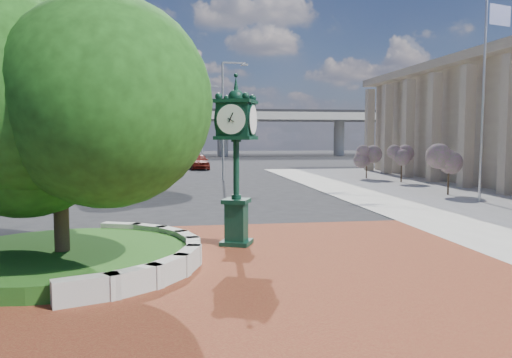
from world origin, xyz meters
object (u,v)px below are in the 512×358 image
object	(u,v)px
flagpole_b	(483,99)
street_lamp_far	(204,119)
parked_car	(198,162)
street_lamp_near	(226,112)
post_clock	(236,154)

from	to	relation	value
flagpole_b	street_lamp_far	xyz separation A→B (m)	(-11.81, 33.30, 0.17)
street_lamp_far	parked_car	bearing A→B (deg)	-97.57
parked_car	street_lamp_far	bearing A→B (deg)	77.62
parked_car	flagpole_b	size ratio (longest dim) A/B	0.46
street_lamp_near	flagpole_b	bearing A→B (deg)	-51.12
street_lamp_near	parked_car	bearing A→B (deg)	96.57
street_lamp_near	street_lamp_far	size ratio (longest dim) A/B	0.97
flagpole_b	street_lamp_near	size ratio (longest dim) A/B	1.15
street_lamp_near	street_lamp_far	world-z (taller)	street_lamp_far
post_clock	parked_car	size ratio (longest dim) A/B	1.09
flagpole_b	street_lamp_near	distance (m)	17.78
post_clock	street_lamp_far	size ratio (longest dim) A/B	0.56
street_lamp_near	post_clock	bearing A→B (deg)	-94.47
parked_car	post_clock	bearing A→B (deg)	-95.14
post_clock	street_lamp_far	xyz separation A→B (m)	(1.05, 41.20, 2.48)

